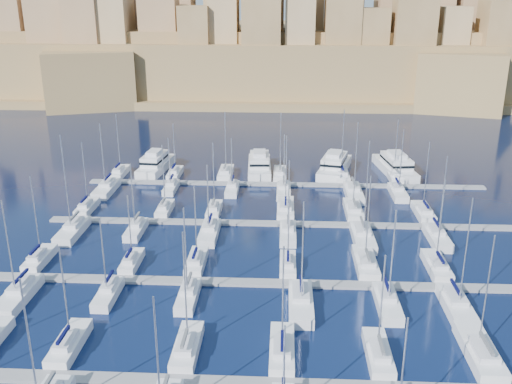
# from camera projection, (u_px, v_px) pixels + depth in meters

# --- Properties ---
(ground) EXTENTS (600.00, 600.00, 0.00)m
(ground) POSITION_uv_depth(u_px,v_px,m) (284.00, 249.00, 91.43)
(ground) COLOR black
(ground) RESTS_ON ground
(pontoon_mid_near) EXTENTS (84.00, 2.00, 0.40)m
(pontoon_mid_near) POSITION_uv_depth(u_px,v_px,m) (283.00, 283.00, 80.05)
(pontoon_mid_near) COLOR slate
(pontoon_mid_near) RESTS_ON ground
(pontoon_mid_far) EXTENTS (84.00, 2.00, 0.40)m
(pontoon_mid_far) POSITION_uv_depth(u_px,v_px,m) (284.00, 224.00, 100.79)
(pontoon_mid_far) COLOR slate
(pontoon_mid_far) RESTS_ON ground
(pontoon_far) EXTENTS (84.00, 2.00, 0.40)m
(pontoon_far) POSITION_uv_depth(u_px,v_px,m) (285.00, 184.00, 121.53)
(pontoon_far) COLOR slate
(pontoon_far) RESTS_ON ground
(sailboat_1) EXTENTS (2.66, 8.88, 13.06)m
(sailboat_1) POSITION_uv_depth(u_px,v_px,m) (69.00, 344.00, 65.34)
(sailboat_1) COLOR silver
(sailboat_1) RESTS_ON ground
(sailboat_2) EXTENTS (2.70, 9.00, 15.02)m
(sailboat_2) POSITION_uv_depth(u_px,v_px,m) (187.00, 347.00, 64.73)
(sailboat_2) COLOR silver
(sailboat_2) RESTS_ON ground
(sailboat_3) EXTENTS (2.77, 9.22, 13.55)m
(sailboat_3) POSITION_uv_depth(u_px,v_px,m) (282.00, 349.00, 64.32)
(sailboat_3) COLOR silver
(sailboat_3) RESTS_ON ground
(sailboat_4) EXTENTS (2.61, 8.70, 12.92)m
(sailboat_4) POSITION_uv_depth(u_px,v_px,m) (378.00, 354.00, 63.56)
(sailboat_4) COLOR silver
(sailboat_4) RESTS_ON ground
(sailboat_5) EXTENTS (3.17, 10.58, 15.02)m
(sailboat_5) POSITION_uv_depth(u_px,v_px,m) (480.00, 352.00, 63.87)
(sailboat_5) COLOR silver
(sailboat_5) RESTS_ON ground
(sailboat_12) EXTENTS (2.49, 8.30, 13.98)m
(sailboat_12) POSITION_uv_depth(u_px,v_px,m) (40.00, 258.00, 86.41)
(sailboat_12) COLOR silver
(sailboat_12) RESTS_ON ground
(sailboat_13) EXTENTS (2.28, 7.59, 11.36)m
(sailboat_13) POSITION_uv_depth(u_px,v_px,m) (132.00, 262.00, 85.41)
(sailboat_13) COLOR silver
(sailboat_13) RESTS_ON ground
(sailboat_14) EXTENTS (2.57, 8.58, 12.83)m
(sailboat_14) POSITION_uv_depth(u_px,v_px,m) (196.00, 262.00, 85.39)
(sailboat_14) COLOR silver
(sailboat_14) RESTS_ON ground
(sailboat_15) EXTENTS (2.37, 7.91, 11.70)m
(sailboat_15) POSITION_uv_depth(u_px,v_px,m) (288.00, 265.00, 84.43)
(sailboat_15) COLOR silver
(sailboat_15) RESTS_ON ground
(sailboat_16) EXTENTS (3.06, 10.20, 14.51)m
(sailboat_16) POSITION_uv_depth(u_px,v_px,m) (366.00, 263.00, 84.91)
(sailboat_16) COLOR silver
(sailboat_16) RESTS_ON ground
(sailboat_17) EXTENTS (2.79, 9.31, 14.22)m
(sailboat_17) POSITION_uv_depth(u_px,v_px,m) (437.00, 266.00, 84.01)
(sailboat_17) COLOR silver
(sailboat_17) RESTS_ON ground
(sailboat_18) EXTENTS (3.05, 10.18, 14.71)m
(sailboat_18) POSITION_uv_depth(u_px,v_px,m) (19.00, 295.00, 75.95)
(sailboat_18) COLOR silver
(sailboat_18) RESTS_ON ground
(sailboat_19) EXTENTS (2.40, 7.99, 12.15)m
(sailboat_19) POSITION_uv_depth(u_px,v_px,m) (108.00, 293.00, 76.40)
(sailboat_19) COLOR silver
(sailboat_19) RESTS_ON ground
(sailboat_20) EXTENTS (2.46, 8.21, 13.75)m
(sailboat_20) POSITION_uv_depth(u_px,v_px,m) (188.00, 296.00, 75.77)
(sailboat_20) COLOR silver
(sailboat_20) RESTS_ON ground
(sailboat_21) EXTENTS (3.13, 10.43, 15.27)m
(sailboat_21) POSITION_uv_depth(u_px,v_px,m) (301.00, 303.00, 74.01)
(sailboat_21) COLOR silver
(sailboat_21) RESTS_ON ground
(sailboat_22) EXTENTS (2.77, 9.24, 14.15)m
(sailboat_22) POSITION_uv_depth(u_px,v_px,m) (387.00, 303.00, 74.03)
(sailboat_22) COLOR silver
(sailboat_22) RESTS_ON ground
(sailboat_23) EXTENTS (3.08, 10.28, 16.09)m
(sailboat_23) POSITION_uv_depth(u_px,v_px,m) (457.00, 306.00, 73.12)
(sailboat_23) COLOR silver
(sailboat_23) RESTS_ON ground
(sailboat_24) EXTENTS (2.49, 8.29, 13.45)m
(sailboat_24) POSITION_uv_depth(u_px,v_px,m) (87.00, 207.00, 107.16)
(sailboat_24) COLOR silver
(sailboat_24) RESTS_ON ground
(sailboat_25) EXTENTS (2.36, 7.88, 13.21)m
(sailboat_25) POSITION_uv_depth(u_px,v_px,m) (165.00, 209.00, 106.25)
(sailboat_25) COLOR silver
(sailboat_25) RESTS_ON ground
(sailboat_26) EXTENTS (2.40, 7.99, 13.69)m
(sailboat_26) POSITION_uv_depth(u_px,v_px,m) (214.00, 210.00, 105.86)
(sailboat_26) COLOR silver
(sailboat_26) RESTS_ON ground
(sailboat_27) EXTENTS (3.10, 10.34, 14.92)m
(sailboat_27) POSITION_uv_depth(u_px,v_px,m) (285.00, 209.00, 106.29)
(sailboat_27) COLOR silver
(sailboat_27) RESTS_ON ground
(sailboat_28) EXTENTS (2.99, 9.97, 14.70)m
(sailboat_28) POSITION_uv_depth(u_px,v_px,m) (353.00, 210.00, 105.52)
(sailboat_28) COLOR silver
(sailboat_28) RESTS_ON ground
(sailboat_29) EXTENTS (2.79, 9.31, 14.20)m
(sailboat_29) POSITION_uv_depth(u_px,v_px,m) (423.00, 212.00, 104.60)
(sailboat_29) COLOR silver
(sailboat_29) RESTS_ON ground
(sailboat_30) EXTENTS (3.11, 10.38, 17.79)m
(sailboat_30) POSITION_uv_depth(u_px,v_px,m) (73.00, 230.00, 96.61)
(sailboat_30) COLOR silver
(sailboat_30) RESTS_ON ground
(sailboat_31) EXTENTS (2.48, 8.28, 12.84)m
(sailboat_31) POSITION_uv_depth(u_px,v_px,m) (136.00, 229.00, 97.09)
(sailboat_31) COLOR silver
(sailboat_31) RESTS_ON ground
(sailboat_32) EXTENTS (2.91, 9.70, 13.08)m
(sailboat_32) POSITION_uv_depth(u_px,v_px,m) (209.00, 232.00, 95.82)
(sailboat_32) COLOR silver
(sailboat_32) RESTS_ON ground
(sailboat_33) EXTENTS (2.68, 8.94, 13.90)m
(sailboat_33) POSITION_uv_depth(u_px,v_px,m) (288.00, 233.00, 95.53)
(sailboat_33) COLOR silver
(sailboat_33) RESTS_ON ground
(sailboat_34) EXTENTS (3.29, 10.98, 17.51)m
(sailboat_34) POSITION_uv_depth(u_px,v_px,m) (363.00, 237.00, 93.97)
(sailboat_34) COLOR silver
(sailboat_34) RESTS_ON ground
(sailboat_35) EXTENTS (2.92, 9.72, 15.01)m
(sailboat_35) POSITION_uv_depth(u_px,v_px,m) (437.00, 237.00, 93.98)
(sailboat_35) COLOR silver
(sailboat_35) RESTS_ON ground
(sailboat_36) EXTENTS (2.57, 8.56, 14.13)m
(sailboat_36) POSITION_uv_depth(u_px,v_px,m) (120.00, 172.00, 128.02)
(sailboat_36) COLOR silver
(sailboat_36) RESTS_ON ground
(sailboat_37) EXTENTS (2.52, 8.39, 12.18)m
(sailboat_37) POSITION_uv_depth(u_px,v_px,m) (175.00, 173.00, 127.34)
(sailboat_37) COLOR silver
(sailboat_37) RESTS_ON ground
(sailboat_38) EXTENTS (2.91, 9.69, 14.74)m
(sailboat_38) POSITION_uv_depth(u_px,v_px,m) (226.00, 173.00, 127.38)
(sailboat_38) COLOR silver
(sailboat_38) RESTS_ON ground
(sailboat_39) EXTENTS (2.87, 9.55, 14.73)m
(sailboat_39) POSITION_uv_depth(u_px,v_px,m) (280.00, 174.00, 126.73)
(sailboat_39) COLOR silver
(sailboat_39) RESTS_ON ground
(sailboat_40) EXTENTS (3.03, 10.12, 15.44)m
(sailboat_40) POSITION_uv_depth(u_px,v_px,m) (341.00, 174.00, 126.33)
(sailboat_40) COLOR silver
(sailboat_40) RESTS_ON ground
(sailboat_41) EXTENTS (2.67, 8.91, 13.54)m
(sailboat_41) POSITION_uv_depth(u_px,v_px,m) (394.00, 176.00, 125.23)
(sailboat_41) COLOR silver
(sailboat_41) RESTS_ON ground
(sailboat_42) EXTENTS (3.22, 10.72, 14.81)m
(sailboat_42) POSITION_uv_depth(u_px,v_px,m) (107.00, 188.00, 117.24)
(sailboat_42) COLOR silver
(sailboat_42) RESTS_ON ground
(sailboat_43) EXTENTS (2.31, 7.69, 11.63)m
(sailboat_43) POSITION_uv_depth(u_px,v_px,m) (171.00, 187.00, 118.02)
(sailboat_43) COLOR silver
(sailboat_43) RESTS_ON ground
(sailboat_44) EXTENTS (2.44, 8.14, 11.81)m
(sailboat_44) POSITION_uv_depth(u_px,v_px,m) (232.00, 189.00, 117.20)
(sailboat_44) COLOR silver
(sailboat_44) RESTS_ON ground
(sailboat_45) EXTENTS (2.78, 9.26, 12.87)m
(sailboat_45) POSITION_uv_depth(u_px,v_px,m) (284.00, 190.00, 116.17)
(sailboat_45) COLOR silver
(sailboat_45) RESTS_ON ground
(sailboat_46) EXTENTS (3.24, 10.81, 15.68)m
(sailboat_46) POSITION_uv_depth(u_px,v_px,m) (353.00, 193.00, 114.75)
(sailboat_46) COLOR silver
(sailboat_46) RESTS_ON ground
(sailboat_47) EXTENTS (2.78, 9.27, 14.22)m
(sailboat_47) POSITION_uv_depth(u_px,v_px,m) (398.00, 192.00, 115.05)
(sailboat_47) COLOR silver
(sailboat_47) RESTS_ON ground
(motor_yacht_a) EXTENTS (6.33, 16.16, 5.25)m
(motor_yacht_a) POSITION_uv_depth(u_px,v_px,m) (156.00, 164.00, 131.01)
(motor_yacht_a) COLOR silver
(motor_yacht_a) RESTS_ON ground
(motor_yacht_b) EXTENTS (5.84, 16.99, 5.25)m
(motor_yacht_b) POSITION_uv_depth(u_px,v_px,m) (259.00, 164.00, 130.31)
(motor_yacht_b) COLOR silver
(motor_yacht_b) RESTS_ON ground
(motor_yacht_c) EXTENTS (9.43, 18.36, 5.25)m
(motor_yacht_c) POSITION_uv_depth(u_px,v_px,m) (334.00, 165.00, 129.88)
(motor_yacht_c) COLOR silver
(motor_yacht_c) RESTS_ON ground
(motor_yacht_d) EXTENTS (7.83, 18.80, 5.25)m
(motor_yacht_d) POSITION_uv_depth(u_px,v_px,m) (395.00, 165.00, 129.49)
(motor_yacht_d) COLOR silver
(motor_yacht_d) RESTS_ON ground
(fortified_city) EXTENTS (460.00, 108.95, 59.52)m
(fortified_city) POSITION_uv_depth(u_px,v_px,m) (286.00, 55.00, 232.94)
(fortified_city) COLOR brown
(fortified_city) RESTS_ON ground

